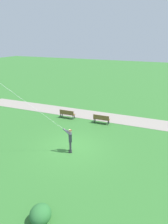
% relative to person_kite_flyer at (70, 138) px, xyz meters
% --- Properties ---
extents(ground_plane, '(120.00, 120.00, 0.00)m').
position_rel_person_kite_flyer_xyz_m(ground_plane, '(-0.55, -0.16, -1.05)').
color(ground_plane, '#33702D').
extents(walkway_path, '(3.89, 32.08, 0.02)m').
position_rel_person_kite_flyer_xyz_m(walkway_path, '(-7.11, 1.84, -1.04)').
color(walkway_path, gray).
rests_on(walkway_path, ground).
extents(person_kite_flyer, '(0.52, 0.62, 1.83)m').
position_rel_person_kite_flyer_xyz_m(person_kite_flyer, '(0.00, 0.00, 0.00)').
color(person_kite_flyer, '#232328').
rests_on(person_kite_flyer, ground).
extents(park_bench_near_walkway, '(0.51, 1.52, 0.88)m').
position_rel_person_kite_flyer_xyz_m(park_bench_near_walkway, '(-5.21, -3.08, -0.54)').
color(park_bench_near_walkway, brown).
rests_on(park_bench_near_walkway, ground).
extents(park_bench_far_walkway, '(0.51, 1.52, 0.88)m').
position_rel_person_kite_flyer_xyz_m(park_bench_far_walkway, '(-5.37, 0.42, -0.54)').
color(park_bench_far_walkway, brown).
rests_on(park_bench_far_walkway, ground).
extents(lakeside_shrub, '(0.95, 0.92, 0.84)m').
position_rel_person_kite_flyer_xyz_m(lakeside_shrub, '(5.35, 1.41, -0.63)').
color(lakeside_shrub, '#2D7033').
rests_on(lakeside_shrub, ground).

